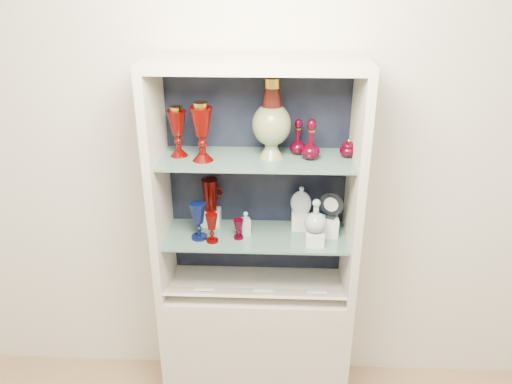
{
  "coord_description": "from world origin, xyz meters",
  "views": [
    {
      "loc": [
        0.09,
        -0.69,
        2.31
      ],
      "look_at": [
        0.0,
        1.53,
        1.3
      ],
      "focal_mm": 35.0,
      "sensor_mm": 36.0,
      "label": 1
    }
  ],
  "objects_px": {
    "ruby_decanter_b": "(311,138)",
    "ruby_decanter_a": "(298,135)",
    "pedestal_lamp_left": "(178,132)",
    "enamel_urn": "(272,119)",
    "cobalt_goblet": "(198,221)",
    "flat_flask": "(301,200)",
    "lidded_bowl": "(348,148)",
    "ruby_pitcher": "(210,195)",
    "clear_round_decanter": "(316,216)",
    "ruby_goblet_tall": "(212,228)",
    "cameo_medallion": "(331,205)",
    "clear_square_bottle": "(246,223)",
    "ruby_goblet_small": "(239,229)",
    "pedestal_lamp_right": "(202,132)"
  },
  "relations": [
    {
      "from": "ruby_goblet_small",
      "to": "ruby_pitcher",
      "type": "distance_m",
      "value": 0.25
    },
    {
      "from": "pedestal_lamp_right",
      "to": "cameo_medallion",
      "type": "height_order",
      "value": "pedestal_lamp_right"
    },
    {
      "from": "ruby_goblet_tall",
      "to": "clear_square_bottle",
      "type": "relative_size",
      "value": 1.16
    },
    {
      "from": "ruby_goblet_tall",
      "to": "flat_flask",
      "type": "distance_m",
      "value": 0.48
    },
    {
      "from": "pedestal_lamp_right",
      "to": "ruby_goblet_tall",
      "type": "distance_m",
      "value": 0.49
    },
    {
      "from": "pedestal_lamp_left",
      "to": "ruby_decanter_b",
      "type": "distance_m",
      "value": 0.63
    },
    {
      "from": "pedestal_lamp_left",
      "to": "cameo_medallion",
      "type": "height_order",
      "value": "pedestal_lamp_left"
    },
    {
      "from": "ruby_decanter_a",
      "to": "clear_square_bottle",
      "type": "distance_m",
      "value": 0.52
    },
    {
      "from": "ruby_goblet_tall",
      "to": "cameo_medallion",
      "type": "relative_size",
      "value": 1.04
    },
    {
      "from": "ruby_goblet_tall",
      "to": "enamel_urn",
      "type": "bearing_deg",
      "value": 18.17
    },
    {
      "from": "pedestal_lamp_left",
      "to": "clear_round_decanter",
      "type": "height_order",
      "value": "pedestal_lamp_left"
    },
    {
      "from": "cobalt_goblet",
      "to": "clear_square_bottle",
      "type": "bearing_deg",
      "value": 11.74
    },
    {
      "from": "ruby_pitcher",
      "to": "clear_round_decanter",
      "type": "relative_size",
      "value": 1.06
    },
    {
      "from": "ruby_goblet_tall",
      "to": "cameo_medallion",
      "type": "xyz_separation_m",
      "value": [
        0.59,
        0.08,
        0.1
      ]
    },
    {
      "from": "lidded_bowl",
      "to": "clear_round_decanter",
      "type": "distance_m",
      "value": 0.37
    },
    {
      "from": "pedestal_lamp_left",
      "to": "enamel_urn",
      "type": "xyz_separation_m",
      "value": [
        0.45,
        -0.0,
        0.07
      ]
    },
    {
      "from": "pedestal_lamp_right",
      "to": "ruby_goblet_small",
      "type": "distance_m",
      "value": 0.53
    },
    {
      "from": "pedestal_lamp_left",
      "to": "enamel_urn",
      "type": "height_order",
      "value": "enamel_urn"
    },
    {
      "from": "enamel_urn",
      "to": "cameo_medallion",
      "type": "height_order",
      "value": "enamel_urn"
    },
    {
      "from": "ruby_decanter_b",
      "to": "cameo_medallion",
      "type": "bearing_deg",
      "value": 6.19
    },
    {
      "from": "ruby_goblet_small",
      "to": "clear_round_decanter",
      "type": "relative_size",
      "value": 0.64
    },
    {
      "from": "ruby_decanter_b",
      "to": "ruby_goblet_small",
      "type": "bearing_deg",
      "value": -174.24
    },
    {
      "from": "ruby_decanter_b",
      "to": "clear_square_bottle",
      "type": "xyz_separation_m",
      "value": [
        -0.31,
        0.01,
        -0.46
      ]
    },
    {
      "from": "clear_square_bottle",
      "to": "flat_flask",
      "type": "bearing_deg",
      "value": 15.9
    },
    {
      "from": "ruby_decanter_b",
      "to": "cobalt_goblet",
      "type": "bearing_deg",
      "value": -175.67
    },
    {
      "from": "pedestal_lamp_left",
      "to": "lidded_bowl",
      "type": "xyz_separation_m",
      "value": [
        0.81,
        0.02,
        -0.07
      ]
    },
    {
      "from": "lidded_bowl",
      "to": "flat_flask",
      "type": "height_order",
      "value": "lidded_bowl"
    },
    {
      "from": "cobalt_goblet",
      "to": "flat_flask",
      "type": "relative_size",
      "value": 1.28
    },
    {
      "from": "enamel_urn",
      "to": "cobalt_goblet",
      "type": "distance_m",
      "value": 0.63
    },
    {
      "from": "enamel_urn",
      "to": "ruby_decanter_a",
      "type": "bearing_deg",
      "value": 19.5
    },
    {
      "from": "cobalt_goblet",
      "to": "ruby_decanter_a",
      "type": "bearing_deg",
      "value": 12.67
    },
    {
      "from": "clear_square_bottle",
      "to": "pedestal_lamp_left",
      "type": "bearing_deg",
      "value": 177.15
    },
    {
      "from": "ruby_decanter_b",
      "to": "lidded_bowl",
      "type": "xyz_separation_m",
      "value": [
        0.18,
        0.04,
        -0.06
      ]
    },
    {
      "from": "pedestal_lamp_right",
      "to": "ruby_goblet_small",
      "type": "relative_size",
      "value": 2.64
    },
    {
      "from": "ruby_decanter_a",
      "to": "ruby_goblet_tall",
      "type": "xyz_separation_m",
      "value": [
        -0.42,
        -0.14,
        -0.44
      ]
    },
    {
      "from": "ruby_decanter_b",
      "to": "ruby_decanter_a",
      "type": "bearing_deg",
      "value": 129.96
    },
    {
      "from": "ruby_decanter_a",
      "to": "lidded_bowl",
      "type": "height_order",
      "value": "ruby_decanter_a"
    },
    {
      "from": "clear_round_decanter",
      "to": "ruby_decanter_a",
      "type": "bearing_deg",
      "value": 122.64
    },
    {
      "from": "enamel_urn",
      "to": "lidded_bowl",
      "type": "xyz_separation_m",
      "value": [
        0.37,
        0.02,
        -0.14
      ]
    },
    {
      "from": "clear_round_decanter",
      "to": "cameo_medallion",
      "type": "distance_m",
      "value": 0.12
    },
    {
      "from": "ruby_goblet_tall",
      "to": "cameo_medallion",
      "type": "height_order",
      "value": "cameo_medallion"
    },
    {
      "from": "ruby_goblet_small",
      "to": "clear_square_bottle",
      "type": "bearing_deg",
      "value": 50.79
    },
    {
      "from": "clear_square_bottle",
      "to": "ruby_decanter_a",
      "type": "bearing_deg",
      "value": 13.53
    },
    {
      "from": "enamel_urn",
      "to": "lidded_bowl",
      "type": "relative_size",
      "value": 4.05
    },
    {
      "from": "ruby_decanter_b",
      "to": "lidded_bowl",
      "type": "height_order",
      "value": "ruby_decanter_b"
    },
    {
      "from": "ruby_goblet_small",
      "to": "clear_square_bottle",
      "type": "relative_size",
      "value": 0.82
    },
    {
      "from": "ruby_pitcher",
      "to": "clear_square_bottle",
      "type": "bearing_deg",
      "value": -52.23
    },
    {
      "from": "flat_flask",
      "to": "ruby_decanter_b",
      "type": "bearing_deg",
      "value": -59.65
    },
    {
      "from": "ruby_pitcher",
      "to": "clear_square_bottle",
      "type": "height_order",
      "value": "ruby_pitcher"
    },
    {
      "from": "ruby_pitcher",
      "to": "lidded_bowl",
      "type": "bearing_deg",
      "value": -29.03
    }
  ]
}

